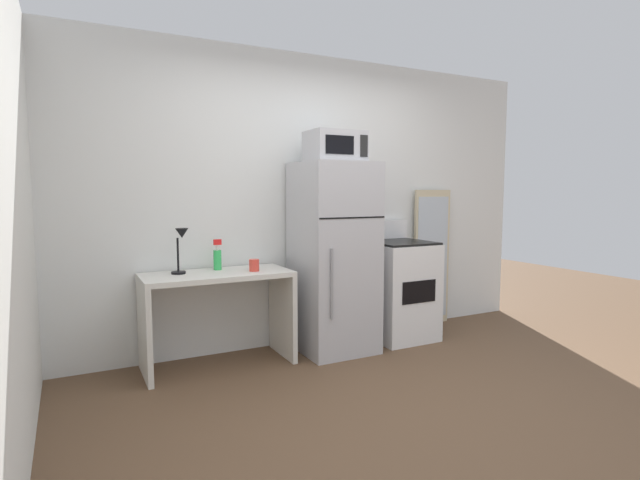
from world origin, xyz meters
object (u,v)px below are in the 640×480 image
at_px(desk_lamp, 181,243).
at_px(leaning_mirror, 432,257).
at_px(oven_range, 398,289).
at_px(refrigerator, 333,257).
at_px(desk, 218,301).
at_px(coffee_mug, 254,265).
at_px(spray_bottle, 217,258).
at_px(microwave, 335,147).

relative_size(desk_lamp, leaning_mirror, 0.25).
relative_size(oven_range, leaning_mirror, 0.79).
xyz_separation_m(refrigerator, leaning_mirror, (1.32, 0.28, -0.11)).
xyz_separation_m(desk_lamp, leaning_mirror, (2.59, 0.16, -0.29)).
bearing_deg(refrigerator, desk, 176.70).
relative_size(refrigerator, leaning_mirror, 1.16).
distance_m(desk_lamp, refrigerator, 1.29).
height_order(coffee_mug, oven_range, oven_range).
bearing_deg(spray_bottle, coffee_mug, -39.56).
bearing_deg(desk_lamp, microwave, -6.37).
xyz_separation_m(desk_lamp, oven_range, (1.98, -0.10, -0.52)).
bearing_deg(leaning_mirror, coffee_mug, -171.90).
relative_size(desk, oven_range, 1.04).
bearing_deg(desk, oven_range, -1.17).
xyz_separation_m(desk, oven_range, (1.73, -0.04, -0.06)).
distance_m(desk, desk_lamp, 0.54).
relative_size(desk_lamp, refrigerator, 0.22).
distance_m(desk, microwave, 1.60).
bearing_deg(desk_lamp, coffee_mug, -13.91).
relative_size(refrigerator, oven_range, 1.48).
distance_m(spray_bottle, microwave, 1.35).
height_order(spray_bottle, leaning_mirror, leaning_mirror).
height_order(desk_lamp, coffee_mug, desk_lamp).
bearing_deg(oven_range, coffee_mug, -178.56).
xyz_separation_m(spray_bottle, microwave, (0.97, -0.21, 0.91)).
bearing_deg(desk, coffee_mug, -14.25).
relative_size(microwave, oven_range, 0.42).
bearing_deg(coffee_mug, refrigerator, 1.06).
bearing_deg(oven_range, microwave, -176.47).
bearing_deg(leaning_mirror, desk_lamp, -176.52).
distance_m(desk_lamp, microwave, 1.49).
distance_m(desk, oven_range, 1.73).
relative_size(desk_lamp, oven_range, 0.32).
bearing_deg(refrigerator, coffee_mug, -178.94).
xyz_separation_m(desk, refrigerator, (1.01, -0.06, 0.29)).
height_order(desk, desk_lamp, desk_lamp).
distance_m(coffee_mug, refrigerator, 0.73).
xyz_separation_m(desk_lamp, microwave, (1.27, -0.14, 0.77)).
bearing_deg(desk, microwave, -4.49).
bearing_deg(coffee_mug, spray_bottle, 140.44).
height_order(microwave, oven_range, microwave).
bearing_deg(leaning_mirror, refrigerator, -168.09).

